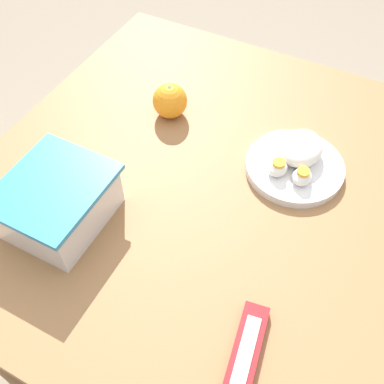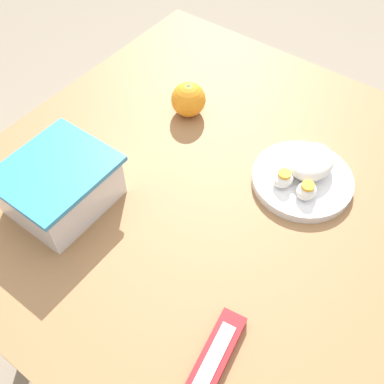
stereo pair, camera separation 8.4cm
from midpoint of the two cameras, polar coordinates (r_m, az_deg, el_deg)
name	(u,v)px [view 1 (the left image)]	position (r m, az deg, el deg)	size (l,w,h in m)	color
ground_plane	(204,328)	(1.58, -0.10, -17.04)	(10.00, 10.00, 0.00)	gray
table	(210,211)	(0.98, -0.16, -2.56)	(0.95, 0.93, 0.78)	#996B42
food_container	(59,205)	(0.86, -19.31, -1.70)	(0.20, 0.17, 0.10)	white
orange_fruit	(170,101)	(1.02, -5.24, 11.33)	(0.08, 0.08, 0.08)	orange
rice_plate	(296,161)	(0.92, 10.57, 3.72)	(0.20, 0.20, 0.06)	white
candy_bar	(246,352)	(0.72, 3.32, -19.90)	(0.16, 0.06, 0.02)	red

